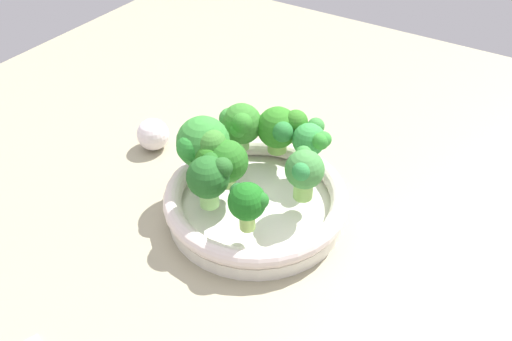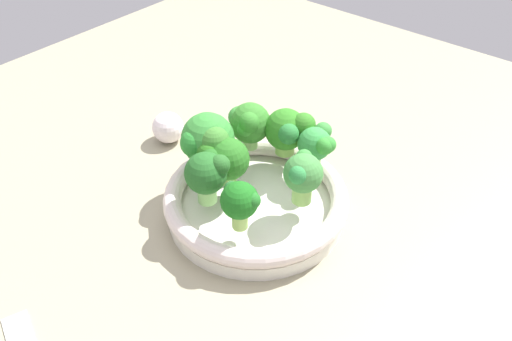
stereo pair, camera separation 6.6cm
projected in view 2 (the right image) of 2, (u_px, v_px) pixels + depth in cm
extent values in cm
cube|color=gray|center=(261.00, 241.00, 68.29)|extent=(130.00, 130.00, 2.50)
cylinder|color=white|center=(256.00, 209.00, 69.76)|extent=(22.22, 22.22, 1.86)
torus|color=silver|center=(256.00, 196.00, 68.47)|extent=(23.14, 23.14, 2.27)
cylinder|color=#8FD070|center=(207.00, 192.00, 65.37)|extent=(2.31, 2.31, 2.59)
sphere|color=#225F22|center=(206.00, 173.00, 63.54)|extent=(5.04, 5.04, 5.04)
sphere|color=#266023|center=(220.00, 165.00, 62.56)|extent=(2.43, 2.43, 2.43)
sphere|color=#215D1D|center=(211.00, 159.00, 64.89)|extent=(2.56, 2.56, 2.56)
cylinder|color=#90BF60|center=(229.00, 176.00, 68.19)|extent=(1.99, 1.99, 1.99)
sphere|color=#286B1F|center=(228.00, 159.00, 66.50)|extent=(5.29, 5.29, 5.29)
sphere|color=#28682C|center=(220.00, 150.00, 67.22)|extent=(2.77, 2.77, 2.77)
sphere|color=#2C741E|center=(211.00, 152.00, 66.25)|extent=(3.09, 3.09, 3.09)
cylinder|color=#98C972|center=(250.00, 140.00, 74.11)|extent=(1.98, 1.98, 2.09)
sphere|color=#347A29|center=(250.00, 123.00, 72.35)|extent=(5.47, 5.47, 5.47)
sphere|color=#3C8B32|center=(246.00, 128.00, 70.78)|extent=(2.45, 2.45, 2.45)
sphere|color=#327D28|center=(249.00, 123.00, 70.06)|extent=(2.73, 2.73, 2.73)
sphere|color=#3A8A35|center=(239.00, 117.00, 72.48)|extent=(2.93, 2.93, 2.93)
cylinder|color=#8FC75E|center=(302.00, 192.00, 65.34)|extent=(2.38, 2.38, 2.69)
sphere|color=#42893F|center=(303.00, 173.00, 63.54)|extent=(4.72, 4.72, 4.72)
sphere|color=#398B39|center=(304.00, 158.00, 64.22)|extent=(2.02, 2.02, 2.02)
sphere|color=#308B40|center=(299.00, 175.00, 62.06)|extent=(2.34, 2.34, 2.34)
cylinder|color=#97D771|center=(209.00, 160.00, 70.57)|extent=(1.82, 1.82, 2.25)
sphere|color=#348633|center=(208.00, 139.00, 68.50)|extent=(6.75, 6.75, 6.75)
sphere|color=#2A862D|center=(195.00, 143.00, 67.28)|extent=(3.63, 3.63, 3.63)
sphere|color=#3C7E2D|center=(214.00, 141.00, 66.55)|extent=(3.84, 3.84, 3.84)
cylinder|color=#A1CC62|center=(240.00, 218.00, 61.88)|extent=(1.83, 1.83, 2.58)
sphere|color=#1A661A|center=(240.00, 200.00, 60.20)|extent=(4.32, 4.32, 4.32)
sphere|color=#206A21|center=(252.00, 200.00, 59.47)|extent=(1.90, 1.90, 1.90)
sphere|color=#205D25|center=(232.00, 189.00, 60.84)|extent=(1.89, 1.89, 1.89)
sphere|color=#296321|center=(249.00, 195.00, 60.46)|extent=(1.96, 1.96, 1.96)
cylinder|color=#9DD073|center=(315.00, 161.00, 70.41)|extent=(1.99, 1.99, 2.27)
sphere|color=green|center=(317.00, 145.00, 68.82)|extent=(4.33, 4.33, 4.33)
sphere|color=green|center=(325.00, 146.00, 66.96)|extent=(2.18, 2.18, 2.18)
sphere|color=#3C8D3B|center=(326.00, 132.00, 69.21)|extent=(2.25, 2.25, 2.25)
sphere|color=green|center=(328.00, 145.00, 67.10)|extent=(2.05, 2.05, 2.05)
cylinder|color=#86B552|center=(285.00, 146.00, 73.21)|extent=(2.58, 2.58, 1.89)
sphere|color=#2E7A20|center=(286.00, 129.00, 71.50)|extent=(5.54, 5.54, 5.54)
sphere|color=#327921|center=(303.00, 125.00, 70.20)|extent=(3.20, 3.20, 3.20)
sphere|color=#287632|center=(289.00, 134.00, 69.17)|extent=(2.71, 2.71, 2.71)
sphere|color=white|center=(168.00, 127.00, 81.56)|extent=(4.71, 4.71, 4.71)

